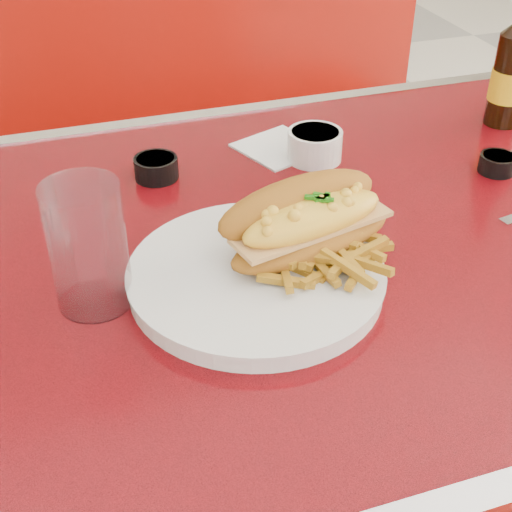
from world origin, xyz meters
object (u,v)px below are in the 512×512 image
object	(u,v)px
dinner_plate	(256,277)
gravy_ramekin	(315,144)
water_tumbler	(88,247)
fork	(303,246)
beer_bottle	(511,72)
booth_bench_far	(213,222)
diner_table	(357,321)
sauce_cup_left	(156,167)
mac_hoagie	(307,220)
sauce_cup_right	(497,163)

from	to	relation	value
dinner_plate	gravy_ramekin	bearing A→B (deg)	56.08
water_tumbler	fork	bearing A→B (deg)	0.11
fork	beer_bottle	distance (m)	0.52
beer_bottle	booth_bench_far	bearing A→B (deg)	119.91
diner_table	dinner_plate	distance (m)	0.26
diner_table	beer_bottle	xyz separation A→B (m)	(0.34, 0.21, 0.25)
sauce_cup_left	water_tumbler	bearing A→B (deg)	-115.26
dinner_plate	water_tumbler	size ratio (longest dim) A/B	2.53
diner_table	booth_bench_far	world-z (taller)	booth_bench_far
mac_hoagie	sauce_cup_right	xyz separation A→B (m)	(0.35, 0.13, -0.05)
sauce_cup_right	beer_bottle	distance (m)	0.19
mac_hoagie	beer_bottle	world-z (taller)	beer_bottle
fork	water_tumbler	world-z (taller)	water_tumbler
booth_bench_far	sauce_cup_right	bearing A→B (deg)	-72.05
beer_bottle	mac_hoagie	bearing A→B (deg)	-149.23
booth_bench_far	gravy_ramekin	bearing A→B (deg)	-89.64
dinner_plate	fork	distance (m)	0.07
gravy_ramekin	sauce_cup_left	world-z (taller)	gravy_ramekin
booth_bench_far	gravy_ramekin	size ratio (longest dim) A/B	14.36
sauce_cup_right	beer_bottle	bearing A→B (deg)	53.80
fork	water_tumbler	bearing A→B (deg)	79.56
fork	sauce_cup_left	world-z (taller)	sauce_cup_left
booth_bench_far	sauce_cup_left	distance (m)	0.82
fork	sauce_cup_left	xyz separation A→B (m)	(-0.12, 0.26, -0.00)
mac_hoagie	sauce_cup_right	world-z (taller)	mac_hoagie
diner_table	mac_hoagie	size ratio (longest dim) A/B	5.35
water_tumbler	mac_hoagie	bearing A→B (deg)	-1.52
fork	gravy_ramekin	size ratio (longest dim) A/B	1.59
sauce_cup_left	sauce_cup_right	xyz separation A→B (m)	(0.47, -0.14, -0.00)
sauce_cup_right	water_tumbler	world-z (taller)	water_tumbler
dinner_plate	mac_hoagie	distance (m)	0.09
booth_bench_far	mac_hoagie	bearing A→B (deg)	-97.07
gravy_ramekin	water_tumbler	distance (m)	0.43
sauce_cup_left	beer_bottle	xyz separation A→B (m)	(0.57, 0.01, 0.07)
booth_bench_far	sauce_cup_left	size ratio (longest dim) A/B	14.65
mac_hoagie	fork	distance (m)	0.04
diner_table	sauce_cup_right	xyz separation A→B (m)	(0.24, 0.07, 0.18)
mac_hoagie	gravy_ramekin	size ratio (longest dim) A/B	2.75
diner_table	water_tumbler	bearing A→B (deg)	-172.40
beer_bottle	water_tumbler	world-z (taller)	beer_bottle
mac_hoagie	water_tumbler	xyz separation A→B (m)	(-0.24, 0.01, 0.01)
mac_hoagie	water_tumbler	world-z (taller)	water_tumbler
diner_table	sauce_cup_right	distance (m)	0.31
gravy_ramekin	sauce_cup_right	bearing A→B (deg)	-26.89
gravy_ramekin	sauce_cup_right	world-z (taller)	gravy_ramekin
dinner_plate	gravy_ramekin	world-z (taller)	gravy_ramekin
fork	sauce_cup_right	xyz separation A→B (m)	(0.35, 0.12, -0.01)
mac_hoagie	gravy_ramekin	world-z (taller)	mac_hoagie
beer_bottle	water_tumbler	distance (m)	0.74
fork	booth_bench_far	bearing A→B (deg)	-17.72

